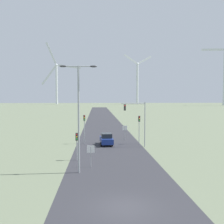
% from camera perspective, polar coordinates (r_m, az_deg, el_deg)
% --- Properties ---
extents(ground_plane, '(600.00, 600.00, 0.00)m').
position_cam_1_polar(ground_plane, '(18.84, 2.79, -19.93)').
color(ground_plane, '#667056').
extents(road_surface, '(10.00, 240.00, 0.01)m').
position_cam_1_polar(road_surface, '(65.66, -1.72, -3.18)').
color(road_surface, '#2D2D33').
rests_on(road_surface, ground).
extents(streetlamp, '(3.59, 0.32, 10.46)m').
position_cam_1_polar(streetlamp, '(25.49, -7.29, 1.29)').
color(streetlamp, '#93999E').
rests_on(streetlamp, ground).
extents(stop_sign_near, '(0.81, 0.07, 2.34)m').
position_cam_1_polar(stop_sign_near, '(28.04, -4.65, -8.64)').
color(stop_sign_near, '#93999E').
rests_on(stop_sign_near, ground).
extents(stop_sign_far, '(0.81, 0.07, 2.41)m').
position_cam_1_polar(stop_sign_far, '(45.88, 2.81, -3.89)').
color(stop_sign_far, '#93999E').
rests_on(stop_sign_far, ground).
extents(traffic_light_post_near_left, '(0.28, 0.33, 3.23)m').
position_cam_1_polar(traffic_light_post_near_left, '(31.06, -7.68, -6.10)').
color(traffic_light_post_near_left, '#93999E').
rests_on(traffic_light_post_near_left, ground).
extents(traffic_light_post_near_right, '(0.28, 0.34, 4.46)m').
position_cam_1_polar(traffic_light_post_near_right, '(41.31, 5.94, -2.51)').
color(traffic_light_post_near_right, '#93999E').
rests_on(traffic_light_post_near_right, ground).
extents(traffic_light_post_mid_left, '(0.28, 0.34, 4.57)m').
position_cam_1_polar(traffic_light_post_mid_left, '(41.58, -6.05, -2.36)').
color(traffic_light_post_mid_left, '#93999E').
rests_on(traffic_light_post_mid_left, ground).
extents(traffic_light_mast_overhead, '(3.59, 0.35, 6.68)m').
position_cam_1_polar(traffic_light_mast_overhead, '(38.78, 5.53, -0.85)').
color(traffic_light_mast_overhead, '#93999E').
rests_on(traffic_light_mast_overhead, ground).
extents(car_approaching, '(2.05, 4.20, 1.83)m').
position_cam_1_polar(car_approaching, '(40.71, -1.23, -5.90)').
color(car_approaching, navy).
rests_on(car_approaching, ground).
extents(wind_turbine_left, '(38.83, 2.60, 61.22)m').
position_cam_1_polar(wind_turbine_left, '(267.69, -11.97, 7.08)').
color(wind_turbine_left, silver).
rests_on(wind_turbine_left, ground).
extents(wind_turbine_center, '(29.41, 6.92, 50.41)m').
position_cam_1_polar(wind_turbine_center, '(269.94, 5.55, 7.09)').
color(wind_turbine_center, silver).
rests_on(wind_turbine_center, ground).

